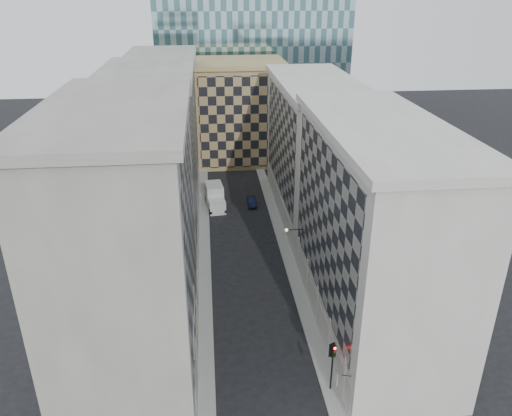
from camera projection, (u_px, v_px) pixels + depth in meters
sidewalk_west at (205, 255)px, 63.45m from camera, size 1.50×100.00×0.15m
sidewalk_east at (286, 251)px, 64.42m from camera, size 1.50×100.00×0.15m
bldg_left_a at (131, 249)px, 40.87m from camera, size 10.80×22.80×23.70m
bldg_left_b at (154, 165)px, 61.02m from camera, size 10.80×22.80×22.70m
bldg_left_c at (166, 123)px, 81.16m from camera, size 10.80×22.80×21.70m
bldg_right_a at (372, 231)px, 47.11m from camera, size 10.80×26.80×20.70m
bldg_right_b at (314, 149)px, 71.78m from camera, size 10.80×28.80×19.70m
tan_block at (239, 111)px, 94.60m from camera, size 16.80×14.80×18.80m
church_tower at (223, 9)px, 99.98m from camera, size 7.20×7.20×51.50m
flagpoles_left at (194, 320)px, 38.37m from camera, size 0.10×6.33×2.33m
bracket_lamp at (288, 230)px, 56.37m from camera, size 1.98×0.36×0.36m
traffic_light at (333, 357)px, 41.12m from camera, size 0.58×0.58×4.71m
box_truck at (215, 198)px, 76.79m from camera, size 3.20×6.45×3.41m
dark_car at (252, 202)px, 77.61m from camera, size 1.34×3.72×1.22m
shop_sign at (338, 380)px, 38.37m from camera, size 1.19×0.65×0.74m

